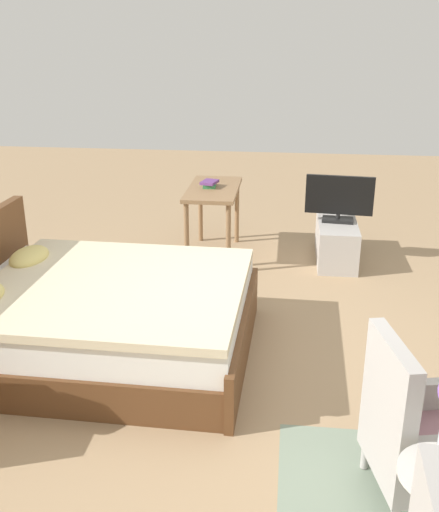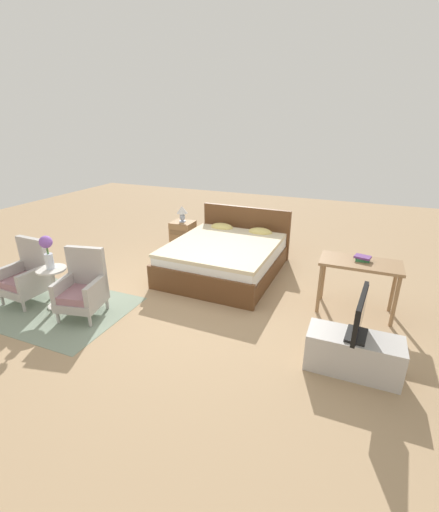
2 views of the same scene
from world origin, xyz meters
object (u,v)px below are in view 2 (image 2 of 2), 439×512
Objects in this scene: side_table at (54,283)px; nightstand at (183,236)px; table_lamp at (182,211)px; tv_flatscreen at (360,316)px; bed at (226,256)px; tv_stand at (353,353)px; armchair_by_window_right at (83,289)px; armchair_by_window_left at (27,276)px; flower_vase at (47,249)px; vanity_desk at (360,270)px; book_stack at (362,258)px.

nightstand is at bearing 78.79° from side_table.
tv_flatscreen is (3.43, -2.63, -0.13)m from table_lamp.
tv_stand is (2.18, -1.89, -0.08)m from bed.
armchair_by_window_right is 2.80m from nightstand.
bed is 2.37× the size of armchair_by_window_left.
bed is 3.65× the size of side_table.
flower_vase is 4.23m from vanity_desk.
armchair_by_window_left is at bearing -111.15° from table_lamp.
bed reaches higher than armchair_by_window_left.
armchair_by_window_right is 1.93× the size of flower_vase.
tv_flatscreen reaches higher than tv_stand.
tv_stand is at bearing -37.44° from table_lamp.
tv_stand is (3.43, -2.63, -0.08)m from nightstand.
flower_vase is at bearing -158.95° from book_stack.
tv_stand is 0.92× the size of vanity_desk.
nightstand is 2.59× the size of book_stack.
vanity_desk is at bearing 18.32° from armchair_by_window_left.
tv_stand is at bearing -89.25° from book_stack.
vanity_desk reaches higher than nightstand.
table_lamp is (0.00, 0.00, 0.51)m from nightstand.
table_lamp is 0.32× the size of vanity_desk.
armchair_by_window_left is 0.73m from flower_vase.
table_lamp is (0.56, 2.80, -0.08)m from flower_vase.
tv_stand is (3.47, 0.18, -0.17)m from armchair_by_window_right.
flower_vase is (0.53, -0.00, 0.51)m from armchair_by_window_left.
side_table is 2.62× the size of book_stack.
bed is at bearing 48.96° from side_table.
flower_vase is at bearing -131.04° from bed.
nightstand is 3.66m from vanity_desk.
armchair_by_window_left is (-2.33, -2.07, 0.09)m from bed.
side_table is at bearing -179.99° from armchair_by_window_right.
table_lamp is at bearing 89.25° from armchair_by_window_right.
book_stack is at bearing 23.88° from armchair_by_window_right.
bed is 6.60× the size of table_lamp.
side_table is 0.52m from flower_vase.
flower_vase is at bearing -0.15° from armchair_by_window_left.
side_table is at bearing -158.95° from book_stack.
side_table is 2.86m from nightstand.
armchair_by_window_left is at bearing 179.93° from armchair_by_window_right.
table_lamp is (1.08, 2.80, 0.42)m from armchair_by_window_left.
bed is at bearing 139.11° from tv_flatscreen.
bed is 2.26m from vanity_desk.
vanity_desk reaches higher than tv_stand.
tv_stand is (3.43, -2.63, -0.59)m from table_lamp.
table_lamp is 1.45× the size of book_stack.
bed is 9.55× the size of book_stack.
bed is at bearing 48.96° from flower_vase.
armchair_by_window_right is at bearing -90.75° from table_lamp.
tv_flatscreen is at bearing 2.23° from armchair_by_window_left.
tv_flatscreen is (3.99, 0.18, -0.21)m from flower_vase.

